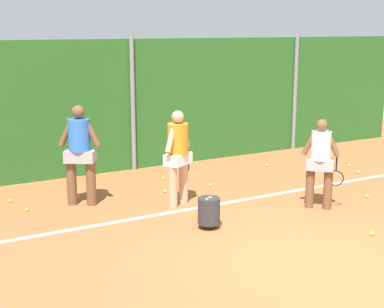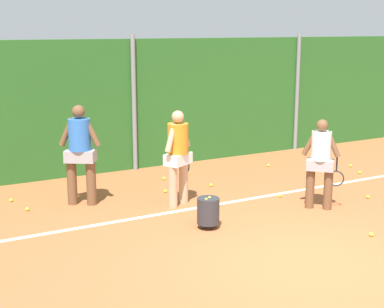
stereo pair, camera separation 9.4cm
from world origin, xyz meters
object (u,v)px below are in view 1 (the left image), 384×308
at_px(player_foreground_near, 321,159).
at_px(ball_hopper, 209,211).
at_px(player_backcourt_far, 80,150).
at_px(tennis_ball_6, 165,191).
at_px(tennis_ball_4, 372,234).
at_px(tennis_ball_3, 10,201).
at_px(tennis_ball_1, 280,195).
at_px(tennis_ball_0, 163,178).
at_px(tennis_ball_9, 358,172).
at_px(tennis_ball_10, 73,193).
at_px(player_midcourt, 178,153).
at_px(tennis_ball_2, 349,165).
at_px(tennis_ball_5, 367,196).
at_px(tennis_ball_12, 211,185).
at_px(tennis_ball_11, 267,165).
at_px(tennis_ball_7, 27,210).

relative_size(player_foreground_near, ball_hopper, 3.11).
distance_m(player_backcourt_far, tennis_ball_6, 1.92).
bearing_deg(tennis_ball_4, tennis_ball_3, 135.37).
distance_m(player_backcourt_far, tennis_ball_1, 3.81).
xyz_separation_m(player_foreground_near, tennis_ball_0, (-1.58, 3.03, -0.86)).
height_order(tennis_ball_9, tennis_ball_10, same).
height_order(player_midcourt, tennis_ball_4, player_midcourt).
distance_m(player_foreground_near, tennis_ball_10, 4.68).
xyz_separation_m(player_midcourt, tennis_ball_2, (4.77, 0.61, -0.93)).
height_order(player_midcourt, tennis_ball_5, player_midcourt).
xyz_separation_m(tennis_ball_6, tennis_ball_10, (-1.59, 0.75, 0.00)).
relative_size(tennis_ball_2, tennis_ball_9, 1.00).
bearing_deg(tennis_ball_12, tennis_ball_9, -11.49).
bearing_deg(tennis_ball_6, tennis_ball_3, 163.27).
distance_m(player_foreground_near, tennis_ball_0, 3.52).
distance_m(tennis_ball_1, tennis_ball_10, 3.95).
bearing_deg(player_midcourt, tennis_ball_1, -42.94).
height_order(player_foreground_near, ball_hopper, player_foreground_near).
bearing_deg(tennis_ball_4, tennis_ball_1, 89.62).
xyz_separation_m(tennis_ball_5, tennis_ball_10, (-4.78, 2.90, 0.00)).
bearing_deg(tennis_ball_11, player_midcourt, -153.66).
bearing_deg(tennis_ball_11, tennis_ball_0, 177.76).
bearing_deg(tennis_ball_0, tennis_ball_12, -56.38).
bearing_deg(tennis_ball_4, tennis_ball_5, 45.92).
height_order(tennis_ball_4, tennis_ball_6, same).
bearing_deg(tennis_ball_0, tennis_ball_5, -47.17).
height_order(tennis_ball_0, tennis_ball_7, same).
relative_size(ball_hopper, tennis_ball_6, 7.78).
distance_m(player_foreground_near, tennis_ball_2, 3.44).
xyz_separation_m(ball_hopper, tennis_ball_2, (4.91, 1.92, -0.26)).
height_order(player_foreground_near, tennis_ball_5, player_foreground_near).
height_order(player_backcourt_far, ball_hopper, player_backcourt_far).
bearing_deg(tennis_ball_10, ball_hopper, -65.00).
relative_size(tennis_ball_1, tennis_ball_3, 1.00).
relative_size(tennis_ball_5, tennis_ball_11, 1.00).
relative_size(ball_hopper, tennis_ball_3, 7.78).
distance_m(tennis_ball_7, tennis_ball_9, 7.05).
distance_m(tennis_ball_0, tennis_ball_4, 4.69).
relative_size(player_midcourt, tennis_ball_7, 26.08).
bearing_deg(tennis_ball_9, tennis_ball_1, -167.73).
bearing_deg(tennis_ball_4, player_midcourt, 123.62).
height_order(tennis_ball_0, tennis_ball_9, same).
xyz_separation_m(tennis_ball_6, tennis_ball_11, (3.01, 0.76, 0.00)).
xyz_separation_m(player_midcourt, tennis_ball_9, (4.50, 0.05, -0.93)).
bearing_deg(tennis_ball_1, tennis_ball_4, -90.38).
height_order(tennis_ball_5, tennis_ball_7, same).
bearing_deg(tennis_ball_5, tennis_ball_2, 53.44).
distance_m(player_backcourt_far, tennis_ball_7, 1.39).
bearing_deg(player_backcourt_far, tennis_ball_4, -14.12).
height_order(player_midcourt, tennis_ball_10, player_midcourt).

